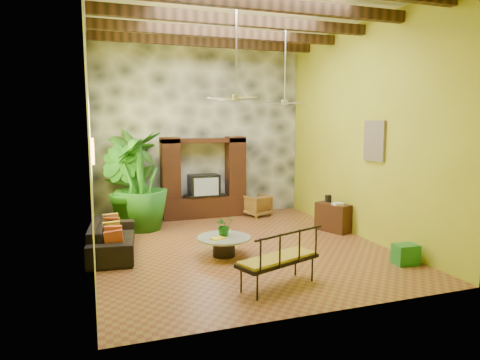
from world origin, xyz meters
name	(u,v)px	position (x,y,z in m)	size (l,w,h in m)	color
ground	(239,247)	(0.00, 0.00, 0.00)	(7.00, 7.00, 0.00)	brown
ceiling	(239,9)	(0.00, 0.00, 5.00)	(6.00, 7.00, 0.02)	silver
back_wall	(200,129)	(0.00, 3.50, 2.50)	(6.00, 0.02, 5.00)	#A49F25
left_wall	(90,134)	(-3.00, 0.00, 2.50)	(0.02, 7.00, 5.00)	#A49F25
right_wall	(360,131)	(3.00, 0.00, 2.50)	(0.02, 7.00, 5.00)	#A49F25
stone_accent_wall	(201,130)	(0.00, 3.44, 2.50)	(5.98, 0.10, 4.98)	#37383E
ceiling_beams	(239,20)	(0.00, 0.00, 4.78)	(5.95, 5.36, 0.22)	#3F2414
entertainment_center	(204,184)	(0.00, 3.14, 0.97)	(2.40, 0.55, 2.30)	black
ceiling_fan_front	(236,87)	(-0.20, -0.40, 3.40)	(1.28, 1.28, 1.86)	#A9A8AD
ceiling_fan_back	(285,94)	(1.60, 1.20, 3.40)	(1.28, 1.28, 1.86)	#A9A8AD
wall_art_mask	(93,151)	(-2.96, 1.00, 2.10)	(0.06, 0.32, 0.55)	yellow
wall_art_painting	(374,141)	(2.96, -0.60, 2.30)	(0.06, 0.70, 0.90)	navy
sofa	(112,238)	(-2.65, 0.43, 0.33)	(2.24, 0.87, 0.65)	black
wicker_armchair	(257,205)	(1.50, 2.78, 0.31)	(0.66, 0.68, 0.62)	brown
tall_plant_a	(134,174)	(-1.92, 3.15, 1.31)	(1.38, 0.94, 2.63)	#2F6B1C
tall_plant_b	(124,188)	(-2.26, 2.29, 1.08)	(1.19, 0.96, 2.16)	#1D631A
tall_plant_c	(141,181)	(-1.84, 2.26, 1.24)	(1.39, 1.39, 2.48)	#1D5C18
coffee_table	(224,244)	(-0.51, -0.51, 0.26)	(1.09, 1.09, 0.40)	black
centerpiece_plant	(224,225)	(-0.47, -0.41, 0.61)	(0.38, 0.33, 0.42)	#175917
yellow_tray	(218,238)	(-0.67, -0.63, 0.41)	(0.26, 0.19, 0.03)	gold
iron_bench	(280,257)	(-0.15, -2.46, 0.54)	(1.55, 1.02, 0.57)	black
side_console	(333,217)	(2.65, 0.52, 0.35)	(0.39, 0.87, 0.70)	#391912
green_bin	(406,254)	(2.65, -2.13, 0.19)	(0.44, 0.33, 0.39)	#217E35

